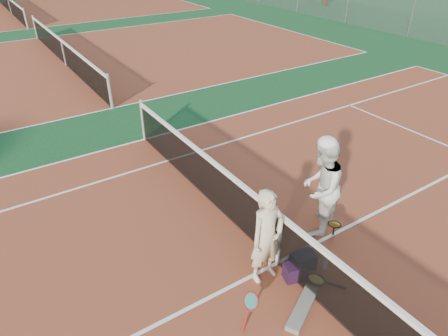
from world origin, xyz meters
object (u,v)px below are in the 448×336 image
object	(u,v)px
sports_bag_navy	(303,261)
sports_bag_purple	(295,271)
player_b	(321,188)
water_bottle	(325,261)
racket_spare	(316,281)
net_main	(279,240)
player_a	(267,237)
racket_red	(250,309)
racket_black_held	(333,231)

from	to	relation	value
sports_bag_navy	sports_bag_purple	xyz separation A→B (m)	(-0.25, -0.09, -0.01)
player_b	water_bottle	distance (m)	1.26
racket_spare	net_main	bearing A→B (deg)	-26.73
sports_bag_purple	water_bottle	size ratio (longest dim) A/B	1.17
player_a	player_b	xyz separation A→B (m)	(1.51, 0.40, 0.11)
player_a	sports_bag_purple	size ratio (longest dim) A/B	4.67
racket_red	racket_black_held	size ratio (longest dim) A/B	1.03
player_b	sports_bag_navy	xyz separation A→B (m)	(-0.89, -0.62, -0.78)
player_a	racket_red	distance (m)	1.08
player_a	racket_spare	bearing A→B (deg)	-48.52
player_b	racket_red	world-z (taller)	player_b
water_bottle	racket_spare	bearing A→B (deg)	-153.78
player_a	racket_red	xyz separation A→B (m)	(-0.73, -0.59, -0.54)
player_b	water_bottle	world-z (taller)	player_b
net_main	racket_spare	xyz separation A→B (m)	(0.22, -0.69, -0.44)
net_main	racket_red	world-z (taller)	net_main
player_a	player_b	distance (m)	1.57
player_b	sports_bag_purple	xyz separation A→B (m)	(-1.14, -0.71, -0.79)
racket_black_held	player_b	bearing A→B (deg)	-128.45
net_main	player_b	distance (m)	1.28
player_a	water_bottle	world-z (taller)	player_a
player_b	sports_bag_purple	distance (m)	1.56
racket_red	player_b	bearing A→B (deg)	2.22
player_a	sports_bag_purple	distance (m)	0.83
player_a	racket_spare	distance (m)	1.11
player_a	water_bottle	distance (m)	1.23
water_bottle	player_a	bearing A→B (deg)	156.60
racket_spare	sports_bag_purple	size ratio (longest dim) A/B	1.69
racket_black_held	sports_bag_purple	distance (m)	1.16
net_main	water_bottle	bearing A→B (deg)	-40.30
sports_bag_purple	player_a	bearing A→B (deg)	140.33
net_main	racket_spare	size ratio (longest dim) A/B	18.45
racket_red	water_bottle	distance (m)	1.69
racket_spare	water_bottle	bearing A→B (deg)	-107.82
player_a	sports_bag_navy	xyz separation A→B (m)	(0.62, -0.22, -0.67)
racket_red	sports_bag_purple	xyz separation A→B (m)	(1.10, 0.28, -0.14)
racket_black_held	racket_spare	bearing A→B (deg)	-5.16
sports_bag_navy	racket_black_held	bearing A→B (deg)	11.74
racket_black_held	sports_bag_purple	xyz separation A→B (m)	(-1.12, -0.27, -0.13)
racket_red	sports_bag_navy	distance (m)	1.41
player_a	sports_bag_purple	bearing A→B (deg)	-41.68
net_main	player_a	distance (m)	0.48
net_main	player_a	bearing A→B (deg)	-164.71
player_a	racket_black_held	distance (m)	1.59
player_b	sports_bag_purple	world-z (taller)	player_b
player_b	water_bottle	xyz separation A→B (m)	(-0.57, -0.81, -0.78)
racket_black_held	player_a	bearing A→B (deg)	-37.60
racket_black_held	sports_bag_navy	bearing A→B (deg)	-24.39
net_main	player_a	world-z (taller)	player_a
net_main	racket_black_held	bearing A→B (deg)	-6.67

